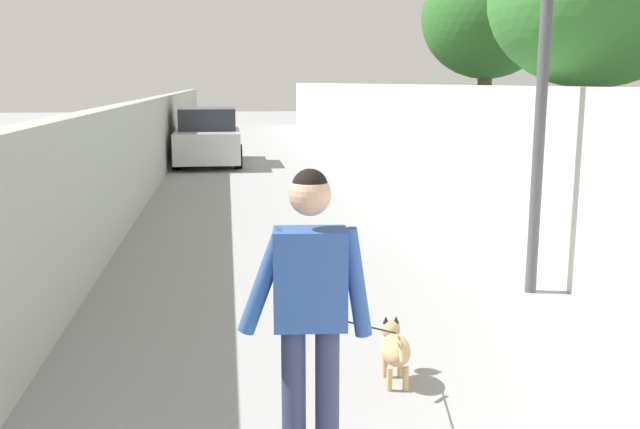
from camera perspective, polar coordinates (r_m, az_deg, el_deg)
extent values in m
plane|color=gray|center=(15.11, -3.47, 2.20)|extent=(80.00, 80.00, 0.00)
cube|color=#999E93|center=(13.08, -14.91, 4.70)|extent=(48.00, 0.30, 1.89)
cube|color=silver|center=(13.49, 8.79, 5.76)|extent=(48.00, 0.30, 2.19)
cylinder|color=brown|center=(9.60, 20.76, 4.02)|extent=(0.23, 0.23, 2.46)
cylinder|color=brown|center=(14.88, 13.13, 7.08)|extent=(0.29, 0.29, 2.72)
ellipsoid|color=#2D6628|center=(14.91, 13.49, 15.34)|extent=(2.63, 2.63, 2.42)
cylinder|color=#4C4C51|center=(7.66, 17.57, 8.42)|extent=(0.12, 0.12, 3.99)
cylinder|color=#333859|center=(3.89, -2.15, -15.33)|extent=(0.14, 0.14, 0.89)
cylinder|color=#333859|center=(3.90, 0.59, -15.29)|extent=(0.14, 0.14, 0.89)
cube|color=#2D5199|center=(3.64, -0.81, -5.25)|extent=(0.25, 0.40, 0.53)
cylinder|color=#2D5199|center=(3.64, -4.60, -5.43)|extent=(0.11, 0.29, 0.58)
cylinder|color=#2D5199|center=(3.66, 2.97, -5.56)|extent=(0.10, 0.18, 0.59)
sphere|color=tan|center=(3.54, -0.83, 1.65)|extent=(0.22, 0.22, 0.22)
sphere|color=black|center=(3.54, -0.83, 2.26)|extent=(0.19, 0.19, 0.19)
ellipsoid|color=tan|center=(5.35, 6.18, -10.92)|extent=(0.40, 0.25, 0.22)
sphere|color=tan|center=(5.56, 5.79, -9.31)|extent=(0.15, 0.15, 0.15)
cone|color=black|center=(5.53, 5.39, -8.54)|extent=(0.05, 0.05, 0.06)
cone|color=black|center=(5.54, 6.22, -8.52)|extent=(0.05, 0.05, 0.06)
cylinder|color=tan|center=(5.52, 5.31, -12.20)|extent=(0.04, 0.04, 0.18)
cylinder|color=tan|center=(5.54, 6.57, -12.15)|extent=(0.04, 0.04, 0.18)
cylinder|color=tan|center=(5.30, 5.68, -13.21)|extent=(0.04, 0.04, 0.18)
cylinder|color=tan|center=(5.32, 7.00, -13.16)|extent=(0.04, 0.04, 0.18)
cylinder|color=tan|center=(5.11, 6.61, -11.07)|extent=(0.14, 0.04, 0.13)
cylinder|color=black|center=(4.49, 3.32, -8.97)|extent=(1.37, 0.81, 0.66)
cube|color=silver|center=(19.70, -9.08, 5.72)|extent=(3.95, 1.70, 0.80)
cube|color=#262B33|center=(19.65, -9.14, 7.70)|extent=(2.05, 1.50, 0.60)
cylinder|color=black|center=(20.97, -11.15, 5.29)|extent=(0.64, 0.22, 0.64)
cylinder|color=black|center=(20.94, -6.81, 5.41)|extent=(0.64, 0.22, 0.64)
cylinder|color=black|center=(18.54, -11.60, 4.59)|extent=(0.64, 0.22, 0.64)
cylinder|color=black|center=(18.50, -6.70, 4.72)|extent=(0.64, 0.22, 0.64)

